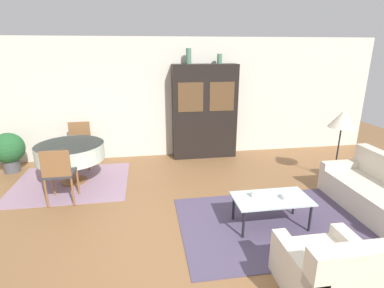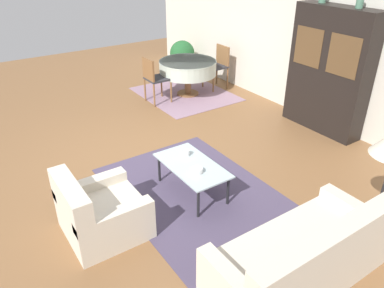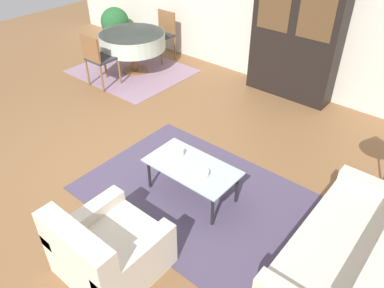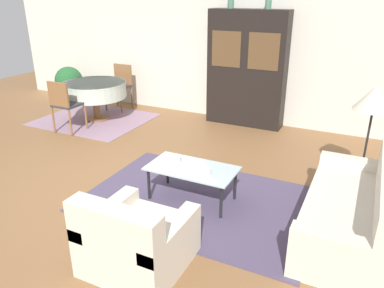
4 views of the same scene
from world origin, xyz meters
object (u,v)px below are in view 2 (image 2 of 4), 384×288
object	(u,v)px
dining_table	(188,68)
dining_chair_far	(218,64)
vase_short	(360,1)
potted_plant	(182,54)
bowl	(197,170)
coffee_table	(192,167)
dining_chair_near	(154,77)
armchair	(99,213)
couch	(303,257)
cup	(187,153)
display_cabinet	(329,71)

from	to	relation	value
dining_table	dining_chair_far	distance (m)	0.84
dining_table	vase_short	distance (m)	3.64
dining_chair_far	potted_plant	size ratio (longest dim) A/B	1.15
dining_chair_far	bowl	bearing A→B (deg)	138.91
bowl	dining_chair_far	bearing A→B (deg)	138.91
coffee_table	dining_chair_near	distance (m)	3.33
armchair	dining_chair_near	xyz separation A→B (m)	(-3.19, 2.49, 0.28)
dining_table	dining_chair_far	xyz separation A→B (m)	(0.00, 0.83, -0.05)
couch	cup	world-z (taller)	couch
dining_table	cup	size ratio (longest dim) A/B	13.87
couch	potted_plant	xyz separation A→B (m)	(-6.34, 2.66, 0.19)
dining_chair_near	cup	bearing A→B (deg)	-20.75
couch	bowl	bearing A→B (deg)	94.76
couch	armchair	xyz separation A→B (m)	(-1.78, -1.41, -0.00)
dining_chair_far	bowl	distance (m)	4.40
dining_chair_near	armchair	bearing A→B (deg)	-37.99
coffee_table	dining_chair_far	xyz separation A→B (m)	(-3.12, 2.83, 0.17)
cup	potted_plant	bearing A→B (deg)	147.94
armchair	potted_plant	world-z (taller)	potted_plant
dining_chair_near	potted_plant	size ratio (longest dim) A/B	1.15
dining_table	vase_short	size ratio (longest dim) A/B	5.88
dining_chair_near	dining_table	bearing A→B (deg)	90.00
dining_chair_near	cup	distance (m)	3.08
armchair	couch	bearing A→B (deg)	38.42
armchair	bowl	xyz separation A→B (m)	(0.12, 1.27, 0.19)
couch	bowl	distance (m)	1.67
coffee_table	dining_chair_near	xyz separation A→B (m)	(-3.12, 1.16, 0.17)
couch	dining_chair_near	world-z (taller)	dining_chair_near
couch	vase_short	world-z (taller)	vase_short
dining_chair_near	vase_short	size ratio (longest dim) A/B	4.50
display_cabinet	dining_table	xyz separation A→B (m)	(-2.76, -1.07, -0.46)
dining_table	vase_short	xyz separation A→B (m)	(3.08, 1.07, 1.62)
couch	coffee_table	size ratio (longest dim) A/B	1.76
potted_plant	couch	bearing A→B (deg)	-22.75
display_cabinet	dining_table	bearing A→B (deg)	-158.86
vase_short	coffee_table	bearing A→B (deg)	-89.25
dining_table	bowl	size ratio (longest dim) A/B	8.17
armchair	bowl	bearing A→B (deg)	84.40
armchair	coffee_table	world-z (taller)	armchair
couch	dining_table	bearing A→B (deg)	68.88
vase_short	potted_plant	world-z (taller)	vase_short
coffee_table	bowl	bearing A→B (deg)	-16.73
armchair	dining_chair_near	bearing A→B (deg)	142.01
dining_chair_near	potted_plant	xyz separation A→B (m)	(-1.38, 1.58, -0.08)
coffee_table	potted_plant	distance (m)	5.26
coffee_table	potted_plant	world-z (taller)	potted_plant
dining_table	display_cabinet	bearing A→B (deg)	21.14
dining_chair_far	potted_plant	bearing A→B (deg)	3.89
vase_short	armchair	bearing A→B (deg)	-88.57
coffee_table	display_cabinet	world-z (taller)	display_cabinet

